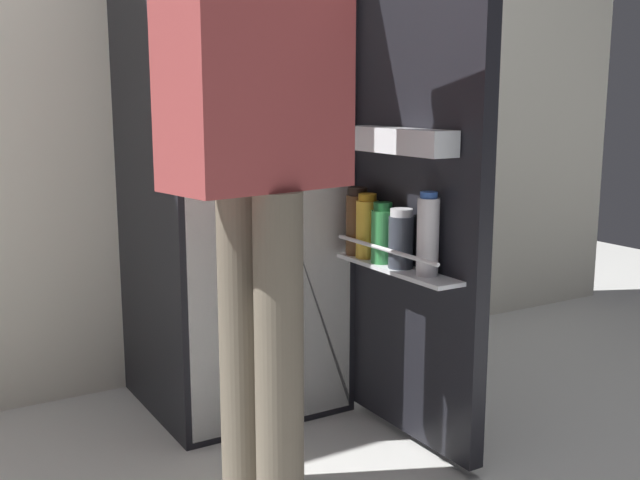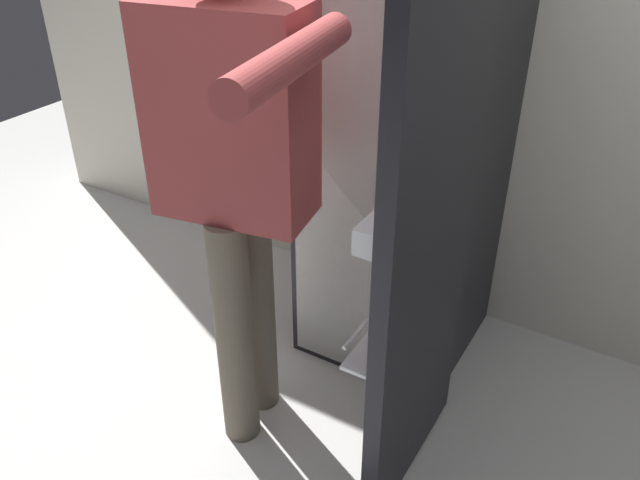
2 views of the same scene
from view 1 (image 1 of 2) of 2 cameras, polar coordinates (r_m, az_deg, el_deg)
name	(u,v)px [view 1 (image 1 of 2)]	position (r m, az deg, el deg)	size (l,w,h in m)	color
ground_plane	(316,461)	(2.30, -0.31, -16.11)	(6.92, 6.92, 0.00)	silver
kitchen_wall	(188,46)	(2.86, -9.80, 14.04)	(4.40, 0.10, 2.42)	silver
refrigerator	(244,164)	(2.51, -5.66, 5.63)	(0.64, 1.16, 1.64)	black
person	(260,118)	(1.85, -4.48, 9.00)	(0.62, 0.70, 1.64)	#665B4C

